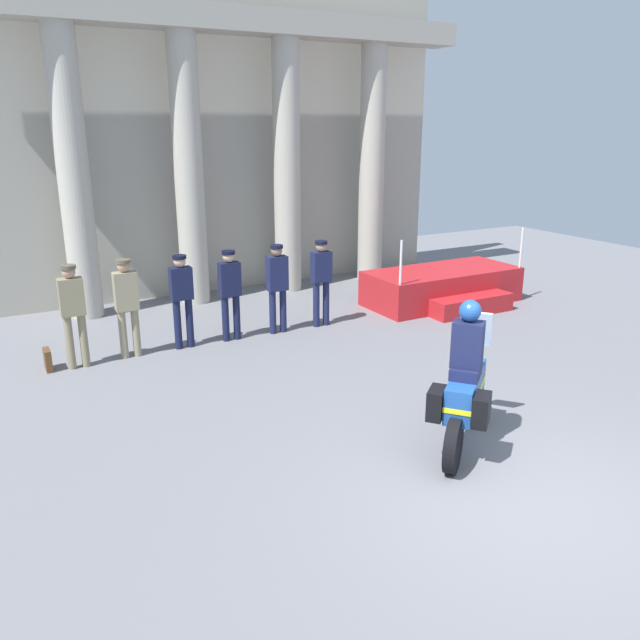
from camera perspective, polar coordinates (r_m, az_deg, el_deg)
name	(u,v)px	position (r m, az deg, el deg)	size (l,w,h in m)	color
ground_plane	(527,499)	(7.49, 17.98, -14.93)	(28.00, 28.00, 0.00)	slate
colonnade_backdrop	(229,135)	(15.17, -8.13, 16.01)	(11.20, 1.47, 6.89)	#A49F91
reviewing_stand	(444,288)	(14.50, 10.98, 2.85)	(3.45, 2.01, 1.66)	#B21E23
officer_in_row_0	(73,308)	(11.03, -21.15, 1.00)	(0.39, 0.24, 1.73)	#847A5B
officer_in_row_1	(127,300)	(11.26, -16.84, 1.68)	(0.39, 0.24, 1.71)	gray
officer_in_row_2	(182,294)	(11.50, -12.21, 2.29)	(0.39, 0.24, 1.69)	#141938
officer_in_row_3	(230,288)	(11.77, -8.03, 2.83)	(0.39, 0.24, 1.68)	#141938
officer_in_row_4	(277,282)	(12.10, -3.82, 3.42)	(0.39, 0.24, 1.71)	#191E42
officer_in_row_5	(321,276)	(12.50, 0.11, 3.92)	(0.39, 0.24, 1.70)	#191E42
motorcycle_with_rider	(465,387)	(8.04, 12.78, -5.82)	(1.68, 1.43, 1.90)	black
briefcase_on_ground	(48,360)	(11.34, -23.07, -3.28)	(0.10, 0.32, 0.36)	brown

